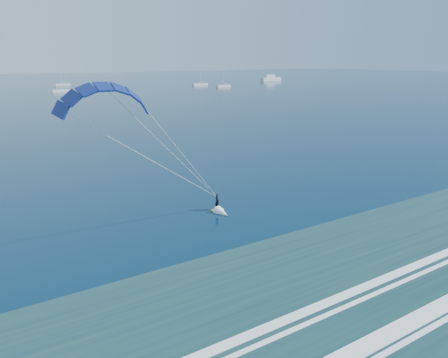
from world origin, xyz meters
TOP-DOWN VIEW (x-y plane):
  - kitesurfer_rig at (-3.75, 24.22)m, footprint 17.41×7.78m
  - motor_yacht at (156.55, 218.71)m, footprint 14.97×3.99m
  - sailboat_3 at (16.01, 191.67)m, footprint 8.10×2.40m
  - sailboat_4 at (24.66, 238.98)m, footprint 7.65×2.40m
  - sailboat_5 at (92.42, 200.91)m, footprint 9.06×2.40m
  - sailboat_6 at (96.98, 182.48)m, footprint 7.93×2.40m

SIDE VIEW (x-z plane):
  - sailboat_4 at x=24.66m, z-range -4.60..5.95m
  - sailboat_6 at x=96.98m, z-range -4.75..6.10m
  - sailboat_3 at x=16.01m, z-range -4.98..6.34m
  - sailboat_5 at x=92.42m, z-range -5.47..6.84m
  - motor_yacht at x=156.55m, z-range -1.47..4.73m
  - kitesurfer_rig at x=-3.75m, z-range 0.18..14.70m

